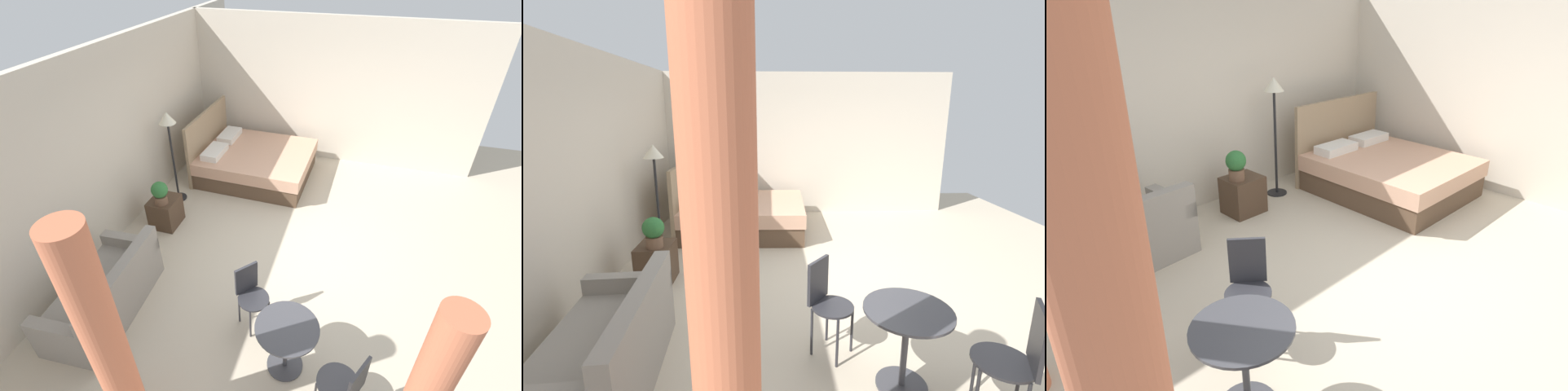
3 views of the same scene
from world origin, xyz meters
The scene contains 12 objects.
ground_plane centered at (0.00, 0.00, -0.01)m, with size 9.23×8.71×0.02m, color beige.
wall_back centered at (0.00, 2.85, 1.41)m, with size 9.23×0.12×2.83m, color beige.
wall_right centered at (3.12, 0.00, 1.41)m, with size 0.12×5.71×2.83m, color beige.
bed centered at (1.94, 1.29, 0.30)m, with size 1.83×2.14×1.23m.
couch centered at (-1.74, 2.05, 0.28)m, with size 1.65×0.89×0.80m.
nightstand centered at (0.03, 2.20, 0.25)m, with size 0.47×0.42×0.49m.
potted_plant centered at (-0.07, 2.17, 0.70)m, with size 0.26×0.26×0.38m.
floor_lamp centered at (0.76, 2.36, 1.33)m, with size 0.29×0.29×1.66m.
balcony_table centered at (-1.85, -0.27, 0.48)m, with size 0.67×0.67×0.68m.
cafe_chair_near_window centered at (-2.18, -0.92, 0.53)m, with size 0.55×0.55×0.89m.
cafe_chair_near_couch centered at (-1.38, 0.28, 0.53)m, with size 0.52×0.52×0.86m.
curtain_right centered at (-2.87, 0.96, 1.27)m, with size 0.30×0.30×2.53m.
Camera 2 is at (-4.22, 0.76, 2.15)m, focal length 24.69 mm.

